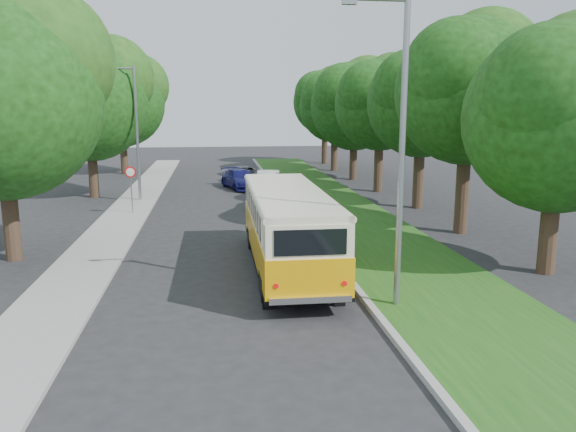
{
  "coord_description": "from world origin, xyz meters",
  "views": [
    {
      "loc": [
        -0.48,
        -16.27,
        5.33
      ],
      "look_at": [
        2.13,
        3.09,
        1.5
      ],
      "focal_mm": 35.0,
      "sensor_mm": 36.0,
      "label": 1
    }
  ],
  "objects": [
    {
      "name": "ground",
      "position": [
        0.0,
        0.0,
        0.0
      ],
      "size": [
        120.0,
        120.0,
        0.0
      ],
      "primitive_type": "plane",
      "color": "#242426",
      "rests_on": "ground"
    },
    {
      "name": "curb",
      "position": [
        3.6,
        5.0,
        0.07
      ],
      "size": [
        0.2,
        70.0,
        0.15
      ],
      "primitive_type": "cube",
      "color": "gray",
      "rests_on": "ground"
    },
    {
      "name": "grass_verge",
      "position": [
        5.95,
        5.0,
        0.07
      ],
      "size": [
        4.5,
        70.0,
        0.13
      ],
      "primitive_type": "cube",
      "color": "#1B4F15",
      "rests_on": "ground"
    },
    {
      "name": "sidewalk",
      "position": [
        -4.8,
        5.0,
        0.06
      ],
      "size": [
        2.2,
        70.0,
        0.12
      ],
      "primitive_type": "cube",
      "color": "gray",
      "rests_on": "ground"
    },
    {
      "name": "treeline",
      "position": [
        3.15,
        17.99,
        5.93
      ],
      "size": [
        24.27,
        41.91,
        9.46
      ],
      "color": "#332319",
      "rests_on": "ground"
    },
    {
      "name": "lamppost_near",
      "position": [
        4.21,
        -2.5,
        4.37
      ],
      "size": [
        1.71,
        0.16,
        8.0
      ],
      "color": "gray",
      "rests_on": "ground"
    },
    {
      "name": "lamppost_far",
      "position": [
        -4.7,
        16.0,
        4.12
      ],
      "size": [
        1.71,
        0.16,
        7.5
      ],
      "color": "gray",
      "rests_on": "ground"
    },
    {
      "name": "warning_sign",
      "position": [
        -4.5,
        11.98,
        1.71
      ],
      "size": [
        0.56,
        0.1,
        2.5
      ],
      "color": "gray",
      "rests_on": "ground"
    },
    {
      "name": "vintage_bus",
      "position": [
        1.89,
        1.43,
        1.36
      ],
      "size": [
        2.43,
        9.2,
        2.73
      ],
      "primitive_type": null,
      "rotation": [
        0.0,
        0.0,
        -0.01
      ],
      "color": "#F4A907",
      "rests_on": "ground"
    },
    {
      "name": "car_silver",
      "position": [
        2.32,
        12.81,
        0.68
      ],
      "size": [
        2.33,
        4.23,
        1.36
      ],
      "primitive_type": "imported",
      "rotation": [
        0.0,
        0.0,
        -0.19
      ],
      "color": "#9E9EA3",
      "rests_on": "ground"
    },
    {
      "name": "car_white",
      "position": [
        3.0,
        18.88,
        0.66
      ],
      "size": [
        1.79,
        4.13,
        1.32
      ],
      "primitive_type": "imported",
      "rotation": [
        0.0,
        0.0,
        -0.1
      ],
      "color": "silver",
      "rests_on": "ground"
    },
    {
      "name": "car_blue",
      "position": [
        1.32,
        20.44,
        0.62
      ],
      "size": [
        2.82,
        4.61,
        1.25
      ],
      "primitive_type": "imported",
      "rotation": [
        0.0,
        0.0,
        0.27
      ],
      "color": "navy",
      "rests_on": "ground"
    },
    {
      "name": "car_grey",
      "position": [
        1.72,
        22.67,
        0.61
      ],
      "size": [
        2.26,
        4.48,
        1.22
      ],
      "primitive_type": "imported",
      "rotation": [
        0.0,
        0.0,
        0.06
      ],
      "color": "slate",
      "rests_on": "ground"
    }
  ]
}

